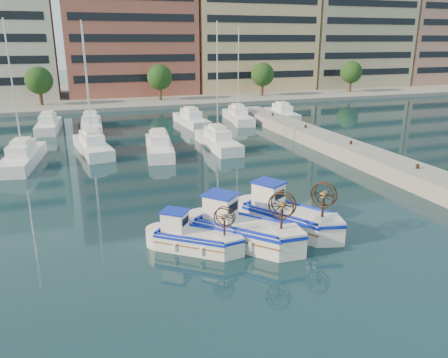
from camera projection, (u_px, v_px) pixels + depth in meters
ground at (291, 247)px, 21.77m from camera, size 300.00×300.00×0.00m
quay at (397, 169)px, 32.83m from camera, size 3.00×60.00×1.20m
waterfront at (174, 33)px, 79.85m from camera, size 180.00×40.00×25.60m
yacht_marina at (143, 133)px, 45.84m from camera, size 37.10×22.75×11.50m
fishing_boat_a at (192, 237)px, 21.37m from camera, size 3.91×3.53×2.43m
fishing_boat_b at (241, 228)px, 21.93m from camera, size 4.73×4.92×3.13m
fishing_boat_c at (286, 214)px, 23.64m from camera, size 4.23×5.15×3.13m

